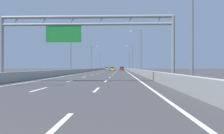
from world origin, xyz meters
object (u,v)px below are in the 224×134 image
(streetlamp_right_far, at_px, (132,56))
(yellow_car, at_px, (112,69))
(streetlamp_right_distant, at_px, (129,60))
(red_car, at_px, (122,69))
(streetlamp_left_mid, at_px, (72,49))
(streetlamp_left_distant, at_px, (100,60))
(streetlamp_left_far, at_px, (92,57))
(streetlamp_right_near, at_px, (188,3))
(orange_car, at_px, (122,68))
(streetlamp_right_mid, at_px, (140,49))
(sign_gantry, at_px, (83,31))
(silver_car, at_px, (107,68))

(streetlamp_right_far, height_order, yellow_car, streetlamp_right_far)
(streetlamp_right_distant, height_order, red_car, streetlamp_right_distant)
(yellow_car, bearing_deg, streetlamp_left_mid, -99.79)
(streetlamp_left_distant, bearing_deg, yellow_car, -76.35)
(streetlamp_left_far, relative_size, yellow_car, 2.27)
(streetlamp_left_far, relative_size, streetlamp_left_distant, 1.00)
(streetlamp_right_near, distance_m, streetlamp_left_distant, 111.12)
(streetlamp_right_distant, xyz_separation_m, red_car, (-3.68, -25.32, -4.62))
(orange_car, bearing_deg, streetlamp_right_mid, -86.67)
(streetlamp_right_mid, height_order, streetlamp_left_far, same)
(streetlamp_left_mid, xyz_separation_m, streetlamp_left_far, (0.00, 36.70, 0.00))
(streetlamp_right_far, relative_size, yellow_car, 2.27)
(sign_gantry, bearing_deg, orange_car, 87.51)
(streetlamp_right_near, height_order, streetlamp_right_distant, same)
(streetlamp_right_near, relative_size, streetlamp_left_distant, 1.00)
(sign_gantry, distance_m, yellow_car, 72.14)
(streetlamp_right_near, bearing_deg, sign_gantry, 135.49)
(streetlamp_left_distant, bearing_deg, streetlamp_right_distant, 0.00)
(streetlamp_right_near, distance_m, streetlamp_right_far, 73.41)
(streetlamp_left_far, relative_size, red_car, 2.16)
(silver_car, bearing_deg, streetlamp_left_mid, -92.97)
(sign_gantry, xyz_separation_m, streetlamp_right_near, (7.75, -7.62, 0.54))
(streetlamp_right_far, relative_size, orange_car, 2.03)
(streetlamp_left_mid, xyz_separation_m, streetlamp_right_mid, (14.93, 0.00, 0.00))
(streetlamp_left_distant, bearing_deg, red_car, -66.04)
(streetlamp_right_near, height_order, streetlamp_right_mid, same)
(streetlamp_right_near, height_order, streetlamp_right_far, same)
(streetlamp_left_distant, xyz_separation_m, orange_car, (11.22, -9.65, -4.65))
(yellow_car, bearing_deg, silver_car, 97.93)
(sign_gantry, relative_size, streetlamp_left_distant, 1.77)
(sign_gantry, relative_size, streetlamp_right_near, 1.77)
(sign_gantry, distance_m, streetlamp_right_near, 10.88)
(streetlamp_right_mid, bearing_deg, yellow_car, 99.94)
(streetlamp_right_distant, bearing_deg, yellow_car, -103.87)
(streetlamp_left_distant, relative_size, streetlamp_right_distant, 1.00)
(streetlamp_right_distant, relative_size, silver_car, 2.10)
(streetlamp_right_mid, xyz_separation_m, streetlamp_left_distant, (-14.93, 73.41, 0.00))
(streetlamp_right_near, relative_size, streetlamp_left_far, 1.00)
(sign_gantry, height_order, streetlamp_left_far, streetlamp_left_far)
(sign_gantry, xyz_separation_m, streetlamp_right_far, (7.75, 65.79, 0.54))
(streetlamp_right_far, xyz_separation_m, streetlamp_left_distant, (-14.93, 36.70, 0.00))
(streetlamp_left_mid, xyz_separation_m, streetlamp_right_distant, (14.93, 73.41, 0.00))
(sign_gantry, bearing_deg, silver_car, 92.05)
(sign_gantry, relative_size, streetlamp_left_far, 1.77)
(streetlamp_right_mid, xyz_separation_m, silver_car, (-11.30, 70.04, -4.63))
(sign_gantry, distance_m, streetlamp_left_mid, 29.97)
(orange_car, relative_size, yellow_car, 1.12)
(streetlamp_left_mid, bearing_deg, silver_car, 87.03)
(streetlamp_left_mid, distance_m, orange_car, 64.91)
(streetlamp_right_distant, bearing_deg, streetlamp_right_far, -90.00)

